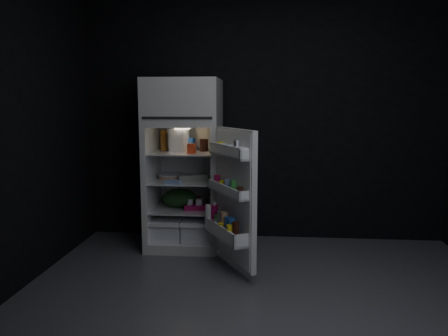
# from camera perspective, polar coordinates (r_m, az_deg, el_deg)

# --- Properties ---
(floor) EXTENTS (4.00, 3.40, 0.00)m
(floor) POSITION_cam_1_polar(r_m,az_deg,el_deg) (3.57, 5.11, -16.98)
(floor) COLOR #535359
(floor) RESTS_ON ground
(wall_back) EXTENTS (4.00, 0.00, 2.70)m
(wall_back) POSITION_cam_1_polar(r_m,az_deg,el_deg) (4.93, 5.31, 6.32)
(wall_back) COLOR black
(wall_back) RESTS_ON ground
(wall_front) EXTENTS (4.00, 0.00, 2.70)m
(wall_front) POSITION_cam_1_polar(r_m,az_deg,el_deg) (1.53, 5.79, 1.69)
(wall_front) COLOR black
(wall_front) RESTS_ON ground
(wall_left) EXTENTS (0.00, 3.40, 2.70)m
(wall_left) POSITION_cam_1_polar(r_m,az_deg,el_deg) (3.79, -26.58, 4.84)
(wall_left) COLOR black
(wall_left) RESTS_ON ground
(refrigerator) EXTENTS (0.76, 0.71, 1.78)m
(refrigerator) POSITION_cam_1_polar(r_m,az_deg,el_deg) (4.65, -5.18, 1.32)
(refrigerator) COLOR silver
(refrigerator) RESTS_ON ground
(fridge_door) EXTENTS (0.51, 0.72, 1.22)m
(fridge_door) POSITION_cam_1_polar(r_m,az_deg,el_deg) (3.94, 0.99, -3.98)
(fridge_door) COLOR silver
(fridge_door) RESTS_ON ground
(milk_jug) EXTENTS (0.20, 0.20, 0.24)m
(milk_jug) POSITION_cam_1_polar(r_m,az_deg,el_deg) (4.60, -5.89, 3.62)
(milk_jug) COLOR white
(milk_jug) RESTS_ON refrigerator
(mayo_jar) EXTENTS (0.11, 0.11, 0.14)m
(mayo_jar) POSITION_cam_1_polar(r_m,az_deg,el_deg) (4.66, -4.40, 3.08)
(mayo_jar) COLOR #1D4BA1
(mayo_jar) RESTS_ON refrigerator
(jam_jar) EXTENTS (0.10, 0.10, 0.13)m
(jam_jar) POSITION_cam_1_polar(r_m,az_deg,el_deg) (4.63, -2.65, 3.00)
(jam_jar) COLOR black
(jam_jar) RESTS_ON refrigerator
(amber_bottle) EXTENTS (0.09, 0.09, 0.22)m
(amber_bottle) POSITION_cam_1_polar(r_m,az_deg,el_deg) (4.76, -7.88, 3.62)
(amber_bottle) COLOR #BB671E
(amber_bottle) RESTS_ON refrigerator
(small_carton) EXTENTS (0.08, 0.07, 0.10)m
(small_carton) POSITION_cam_1_polar(r_m,az_deg,el_deg) (4.44, -4.24, 2.56)
(small_carton) COLOR red
(small_carton) RESTS_ON refrigerator
(egg_carton) EXTENTS (0.32, 0.21, 0.07)m
(egg_carton) POSITION_cam_1_polar(r_m,az_deg,el_deg) (4.55, -4.13, -1.30)
(egg_carton) COLOR gray
(egg_carton) RESTS_ON refrigerator
(pie) EXTENTS (0.31, 0.31, 0.04)m
(pie) POSITION_cam_1_polar(r_m,az_deg,el_deg) (4.74, -6.71, -1.12)
(pie) COLOR tan
(pie) RESTS_ON refrigerator
(flat_package) EXTENTS (0.18, 0.12, 0.04)m
(flat_package) POSITION_cam_1_polar(r_m,az_deg,el_deg) (4.41, -6.69, -1.84)
(flat_package) COLOR #7D96C1
(flat_package) RESTS_ON refrigerator
(wrapped_pkg) EXTENTS (0.16, 0.15, 0.05)m
(wrapped_pkg) POSITION_cam_1_polar(r_m,az_deg,el_deg) (4.75, -3.12, -1.00)
(wrapped_pkg) COLOR #F3E8C7
(wrapped_pkg) RESTS_ON refrigerator
(produce_bag) EXTENTS (0.45, 0.42, 0.20)m
(produce_bag) POSITION_cam_1_polar(r_m,az_deg,el_deg) (4.71, -5.74, -3.92)
(produce_bag) COLOR #193815
(produce_bag) RESTS_ON refrigerator
(yogurt_tray) EXTENTS (0.26, 0.18, 0.05)m
(yogurt_tray) POSITION_cam_1_polar(r_m,az_deg,el_deg) (4.61, -3.78, -5.10)
(yogurt_tray) COLOR #A50E49
(yogurt_tray) RESTS_ON refrigerator
(small_can_red) EXTENTS (0.09, 0.09, 0.09)m
(small_can_red) POSITION_cam_1_polar(r_m,az_deg,el_deg) (4.82, -3.41, -4.24)
(small_can_red) COLOR #A50E49
(small_can_red) RESTS_ON refrigerator
(small_can_silver) EXTENTS (0.07, 0.07, 0.09)m
(small_can_silver) POSITION_cam_1_polar(r_m,az_deg,el_deg) (4.81, -1.93, -4.27)
(small_can_silver) COLOR #B8B8BC
(small_can_silver) RESTS_ON refrigerator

